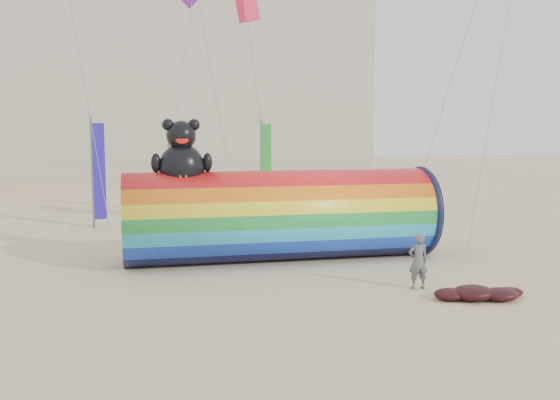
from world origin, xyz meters
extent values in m
plane|color=#CCB58C|center=(0.00, 0.00, 0.00)|extent=(160.00, 160.00, 0.00)
cube|color=#B7AD99|center=(-12.00, 46.00, 10.00)|extent=(60.00, 15.00, 20.00)
cube|color=#28303D|center=(-12.00, 38.44, 10.50)|extent=(59.50, 0.12, 17.00)
cylinder|color=red|center=(1.04, 3.73, 1.59)|extent=(10.92, 3.18, 3.18)
torus|color=#0F1438|center=(6.39, 3.73, 1.59)|extent=(0.22, 3.34, 3.34)
cylinder|color=black|center=(6.52, 3.73, 1.59)|extent=(0.05, 3.15, 3.15)
ellipsoid|color=black|center=(-2.42, 3.73, 3.32)|extent=(1.56, 1.39, 1.64)
ellipsoid|color=gold|center=(-2.42, 3.23, 3.23)|extent=(0.80, 0.35, 0.70)
sphere|color=black|center=(-2.42, 3.73, 4.41)|extent=(1.00, 1.00, 1.00)
sphere|color=black|center=(-2.85, 3.73, 4.78)|extent=(0.40, 0.40, 0.40)
sphere|color=black|center=(-1.98, 3.73, 4.78)|extent=(0.40, 0.40, 0.40)
ellipsoid|color=red|center=(-2.42, 3.32, 4.28)|extent=(0.44, 0.16, 0.28)
ellipsoid|color=black|center=(-3.28, 3.64, 3.50)|extent=(0.33, 0.33, 0.66)
ellipsoid|color=black|center=(-1.55, 3.64, 3.50)|extent=(0.33, 0.33, 0.66)
imported|color=#53565A|center=(4.01, -1.18, 0.82)|extent=(0.61, 0.40, 1.64)
ellipsoid|color=#3D0B0E|center=(4.97, -2.62, 0.20)|extent=(1.17, 0.99, 0.41)
ellipsoid|color=#3D0B0E|center=(5.67, -2.82, 0.17)|extent=(0.99, 0.84, 0.34)
ellipsoid|color=#3D0B0E|center=(4.37, -2.47, 0.16)|extent=(0.91, 0.77, 0.32)
ellipsoid|color=#3D0B0E|center=(5.27, -2.22, 0.14)|extent=(0.78, 0.66, 0.27)
ellipsoid|color=#3D0B0E|center=(6.17, -2.52, 0.13)|extent=(0.73, 0.62, 0.25)
cylinder|color=#59595E|center=(-5.96, 12.58, 2.60)|extent=(0.10, 0.10, 5.20)
cube|color=#2517B2|center=(-5.65, 12.58, 2.65)|extent=(0.56, 0.06, 4.50)
cylinder|color=#59595E|center=(-2.22, 17.37, 2.60)|extent=(0.10, 0.10, 5.20)
cube|color=#EB2167|center=(-1.91, 17.37, 2.65)|extent=(0.56, 0.06, 4.50)
cylinder|color=#59595E|center=(3.19, 18.34, 2.60)|extent=(0.10, 0.10, 5.20)
cube|color=green|center=(3.50, 18.34, 2.65)|extent=(0.56, 0.06, 4.50)
cube|color=#F41B47|center=(0.53, 7.48, 9.40)|extent=(0.63, 0.63, 1.01)
camera|label=1|loc=(-3.84, -17.61, 4.67)|focal=40.00mm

